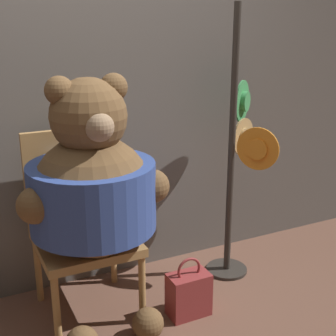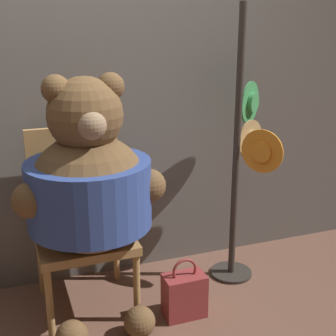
{
  "view_description": "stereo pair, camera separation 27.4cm",
  "coord_description": "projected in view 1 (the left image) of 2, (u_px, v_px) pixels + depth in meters",
  "views": [
    {
      "loc": [
        -0.72,
        -2.19,
        1.66
      ],
      "look_at": [
        0.43,
        0.16,
        0.83
      ],
      "focal_mm": 50.0,
      "sensor_mm": 36.0,
      "label": 1
    },
    {
      "loc": [
        -0.47,
        -2.3,
        1.66
      ],
      "look_at": [
        0.43,
        0.16,
        0.83
      ],
      "focal_mm": 50.0,
      "sensor_mm": 36.0,
      "label": 2
    }
  ],
  "objects": [
    {
      "name": "chair",
      "position": [
        80.0,
        219.0,
        2.72
      ],
      "size": [
        0.54,
        0.54,
        1.06
      ],
      "color": "#B2844C",
      "rests_on": "ground_plane"
    },
    {
      "name": "teddy_bear",
      "position": [
        93.0,
        188.0,
        2.5
      ],
      "size": [
        0.82,
        0.73,
        1.4
      ],
      "color": "brown",
      "rests_on": "ground_plane"
    },
    {
      "name": "handbag_on_ground",
      "position": [
        189.0,
        294.0,
        2.72
      ],
      "size": [
        0.24,
        0.15,
        0.37
      ],
      "color": "maroon",
      "rests_on": "ground_plane"
    },
    {
      "name": "ground_plane",
      "position": [
        113.0,
        323.0,
        2.68
      ],
      "size": [
        14.0,
        14.0,
        0.0
      ],
      "primitive_type": "plane",
      "color": "brown"
    },
    {
      "name": "wall_back",
      "position": [
        71.0,
        75.0,
        2.78
      ],
      "size": [
        8.0,
        0.1,
        2.7
      ],
      "color": "#66605B",
      "rests_on": "ground_plane"
    },
    {
      "name": "hat_display_rack",
      "position": [
        239.0,
        157.0,
        3.03
      ],
      "size": [
        0.39,
        0.45,
        1.76
      ],
      "color": "#332D28",
      "rests_on": "ground_plane"
    }
  ]
}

